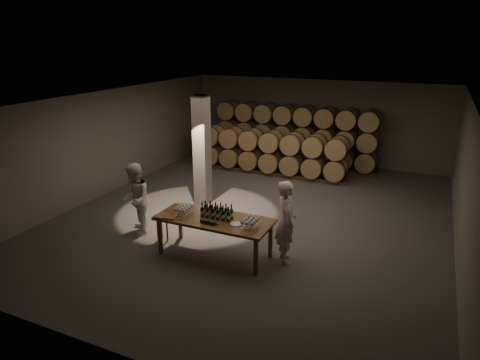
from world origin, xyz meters
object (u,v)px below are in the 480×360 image
at_px(bottle_cluster, 217,213).
at_px(person_woman, 135,200).
at_px(tasting_table, 214,222).
at_px(stool, 162,221).
at_px(person_man, 286,222).
at_px(notebook_near, 170,217).
at_px(plate, 236,224).

relative_size(bottle_cluster, person_woman, 0.40).
bearing_deg(tasting_table, stool, 176.26).
xyz_separation_m(bottle_cluster, person_woman, (-2.33, 0.12, -0.11)).
xyz_separation_m(person_man, person_woman, (-3.84, -0.22, -0.02)).
distance_m(tasting_table, stool, 1.52).
bearing_deg(stool, bottle_cluster, -1.94).
xyz_separation_m(tasting_table, person_woman, (-2.29, 0.17, 0.12)).
bearing_deg(stool, notebook_near, -40.39).
bearing_deg(stool, person_woman, 174.81).
height_order(bottle_cluster, person_man, person_man).
xyz_separation_m(bottle_cluster, plate, (0.54, -0.14, -0.12)).
height_order(tasting_table, plate, plate).
relative_size(notebook_near, person_woman, 0.15).
relative_size(bottle_cluster, plate, 2.84).
xyz_separation_m(tasting_table, person_man, (1.55, 0.39, 0.14)).
height_order(tasting_table, person_woman, person_woman).
relative_size(plate, notebook_near, 0.93).
bearing_deg(notebook_near, tasting_table, 17.35).
height_order(tasting_table, person_man, person_man).
height_order(stool, person_woman, person_woman).
height_order(tasting_table, stool, tasting_table).
height_order(bottle_cluster, stool, bottle_cluster).
xyz_separation_m(bottle_cluster, notebook_near, (-0.95, -0.44, -0.11)).
height_order(plate, person_woman, person_woman).
bearing_deg(tasting_table, plate, -9.30).
bearing_deg(bottle_cluster, notebook_near, -155.00).
distance_m(bottle_cluster, plate, 0.57).
relative_size(plate, person_woman, 0.14).
distance_m(plate, notebook_near, 1.52).
bearing_deg(person_woman, stool, 49.85).
distance_m(tasting_table, person_woman, 2.30).
height_order(bottle_cluster, notebook_near, bottle_cluster).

